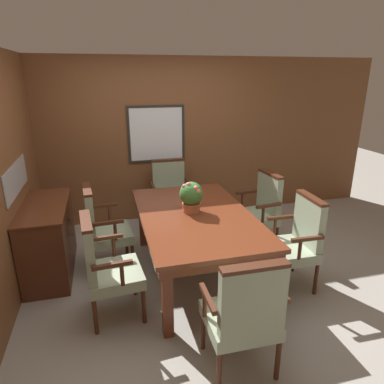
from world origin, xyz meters
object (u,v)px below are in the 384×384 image
(potted_plant, at_px, (191,196))
(chair_head_near, at_px, (245,313))
(chair_right_near, at_px, (296,239))
(chair_left_far, at_px, (102,226))
(chair_head_far, at_px, (170,192))
(chair_right_far, at_px, (260,208))
(dining_table, at_px, (195,221))
(chair_left_near, at_px, (105,265))
(sideboard_cabinet, at_px, (49,239))

(potted_plant, bearing_deg, chair_head_near, -89.32)
(chair_right_near, xyz_separation_m, chair_left_far, (-1.99, 0.87, 0.00))
(chair_head_far, xyz_separation_m, chair_left_far, (-0.99, -0.98, 0.00))
(chair_right_far, bearing_deg, dining_table, -70.36)
(chair_head_near, bearing_deg, chair_left_near, -43.11)
(dining_table, xyz_separation_m, potted_plant, (-0.03, 0.07, 0.27))
(chair_head_far, bearing_deg, chair_left_far, -135.37)
(chair_head_near, bearing_deg, chair_right_far, -117.46)
(chair_head_near, relative_size, chair_left_far, 1.00)
(chair_right_near, relative_size, chair_right_far, 1.00)
(potted_plant, bearing_deg, sideboard_cabinet, 164.69)
(dining_table, distance_m, chair_head_far, 1.41)
(sideboard_cabinet, bearing_deg, chair_left_near, -57.64)
(chair_left_near, relative_size, chair_right_far, 1.00)
(dining_table, relative_size, chair_right_far, 1.95)
(chair_right_near, xyz_separation_m, chair_left_near, (-1.97, -0.02, 0.00))
(dining_table, relative_size, sideboard_cabinet, 1.67)
(chair_left_far, relative_size, sideboard_cabinet, 0.86)
(dining_table, relative_size, potted_plant, 5.63)
(chair_right_near, bearing_deg, chair_right_far, -179.29)
(dining_table, height_order, chair_left_near, chair_left_near)
(chair_right_near, distance_m, chair_left_near, 1.97)
(chair_head_near, height_order, chair_left_near, same)
(chair_right_near, distance_m, chair_head_far, 2.10)
(chair_head_far, xyz_separation_m, potted_plant, (-0.02, -1.33, 0.40))
(chair_left_far, bearing_deg, chair_head_near, -156.51)
(chair_left_near, xyz_separation_m, potted_plant, (0.96, 0.54, 0.40))
(chair_right_far, relative_size, sideboard_cabinet, 0.86)
(dining_table, relative_size, chair_head_far, 1.95)
(chair_head_near, distance_m, sideboard_cabinet, 2.49)
(chair_head_far, relative_size, chair_right_far, 1.00)
(chair_head_near, xyz_separation_m, chair_left_near, (-0.97, 0.94, 0.00))
(chair_right_near, height_order, chair_right_far, same)
(chair_right_near, bearing_deg, chair_head_near, -44.63)
(chair_right_far, bearing_deg, chair_left_far, -94.17)
(chair_left_far, height_order, sideboard_cabinet, chair_left_far)
(chair_right_near, relative_size, sideboard_cabinet, 0.86)
(dining_table, bearing_deg, potted_plant, 112.29)
(chair_left_far, relative_size, chair_right_far, 1.00)
(chair_left_far, xyz_separation_m, chair_left_near, (0.02, -0.89, 0.00))
(chair_head_near, distance_m, chair_right_near, 1.38)
(dining_table, xyz_separation_m, chair_head_near, (-0.01, -1.41, -0.12))
(chair_right_near, height_order, chair_head_far, same)
(chair_head_far, bearing_deg, chair_right_far, -43.11)
(dining_table, distance_m, chair_right_far, 1.11)
(chair_left_near, bearing_deg, chair_head_far, -32.68)
(chair_left_far, distance_m, chair_left_near, 0.89)
(chair_head_far, height_order, sideboard_cabinet, chair_head_far)
(chair_head_near, bearing_deg, chair_head_far, -89.25)
(chair_left_near, distance_m, chair_right_far, 2.19)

